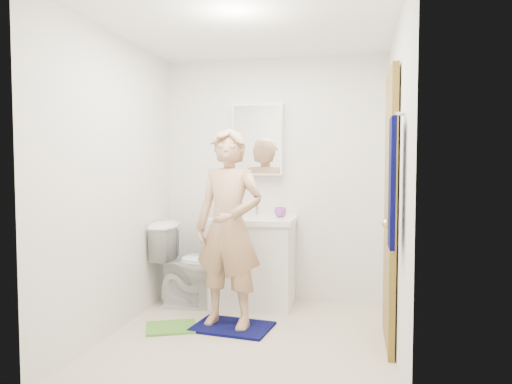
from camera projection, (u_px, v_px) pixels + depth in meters
floor at (248, 340)px, 3.88m from camera, size 2.20×2.40×0.02m
ceiling at (248, 24)px, 3.74m from camera, size 2.20×2.40×0.02m
wall_back at (274, 180)px, 4.99m from camera, size 2.20×0.02×2.40m
wall_front at (198, 196)px, 2.63m from camera, size 2.20×0.02×2.40m
wall_left at (114, 184)px, 4.03m from camera, size 0.02×2.40×2.40m
wall_right at (398, 187)px, 3.59m from camera, size 0.02×2.40×2.40m
vanity_cabinet at (253, 264)px, 4.78m from camera, size 0.75×0.55×0.80m
countertop at (253, 220)px, 4.76m from camera, size 0.79×0.59×0.05m
sink_basin at (253, 218)px, 4.76m from camera, size 0.40×0.40×0.03m
faucet at (257, 209)px, 4.93m from camera, size 0.03×0.03×0.12m
medicine_cabinet at (258, 140)px, 4.93m from camera, size 0.50×0.12×0.70m
mirror_panel at (257, 139)px, 4.87m from camera, size 0.46×0.01×0.66m
door at (390, 209)px, 3.75m from camera, size 0.05×0.80×2.05m
door_knob at (387, 224)px, 3.45m from camera, size 0.07×0.07×0.07m
towel at (392, 183)px, 3.04m from camera, size 0.03×0.24×0.80m
towel_hook at (400, 114)px, 3.01m from camera, size 0.06×0.02×0.02m
toilet at (196, 264)px, 4.76m from camera, size 0.81×0.49×0.80m
bath_mat at (232, 327)px, 4.13m from camera, size 0.68×0.53×0.02m
green_rug at (171, 327)px, 4.13m from camera, size 0.51×0.47×0.02m
soap_dispenser at (229, 206)px, 4.75m from camera, size 0.12×0.12×0.21m
toothbrush_cup at (280, 212)px, 4.79m from camera, size 0.14×0.14×0.09m
man at (229, 228)px, 4.10m from camera, size 0.66×0.50×1.63m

